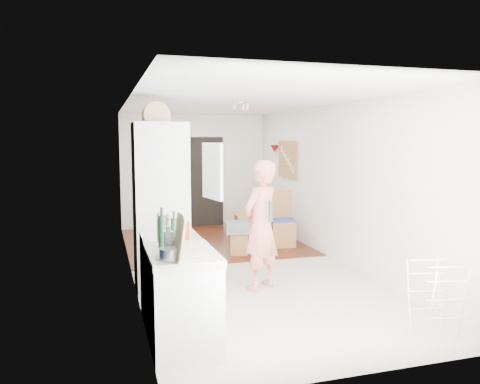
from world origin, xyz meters
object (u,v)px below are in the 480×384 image
person (261,214)px  drying_rack (436,299)px  dining_chair (282,219)px  dining_table (259,230)px  stool (238,244)px

person → drying_rack: bearing=86.2°
drying_rack → dining_chair: bearing=101.5°
dining_table → drying_rack: bearing=-169.5°
stool → drying_rack: bearing=-76.0°
dining_table → stool: dining_table is taller
person → stool: (0.23, 1.81, -0.80)m
dining_chair → stool: bearing=-150.1°
person → drying_rack: (1.16, -1.92, -0.61)m
person → stool: size_ratio=5.18×
dining_chair → stool: size_ratio=2.65×
dining_chair → drying_rack: bearing=-81.5°
dining_table → dining_chair: 0.69m
dining_table → dining_chair: dining_chair is taller
person → dining_table: 3.00m
person → dining_chair: 2.51m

